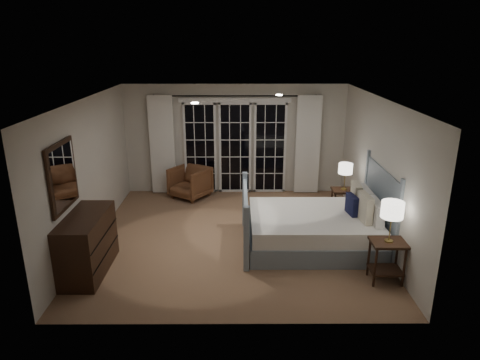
{
  "coord_description": "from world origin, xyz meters",
  "views": [
    {
      "loc": [
        0.07,
        -7.07,
        3.43
      ],
      "look_at": [
        0.1,
        0.15,
        1.05
      ],
      "focal_mm": 32.0,
      "sensor_mm": 36.0,
      "label": 1
    }
  ],
  "objects_px": {
    "bed": "(316,227)",
    "lamp_left": "(392,210)",
    "nightstand_right": "(343,199)",
    "lamp_right": "(346,169)",
    "dresser": "(87,244)",
    "armchair": "(190,182)",
    "nightstand_left": "(387,255)"
  },
  "relations": [
    {
      "from": "nightstand_right",
      "to": "dresser",
      "type": "xyz_separation_m",
      "value": [
        -4.4,
        -2.09,
        0.07
      ]
    },
    {
      "from": "nightstand_right",
      "to": "lamp_right",
      "type": "xyz_separation_m",
      "value": [
        0.0,
        0.0,
        0.63
      ]
    },
    {
      "from": "lamp_left",
      "to": "lamp_right",
      "type": "distance_m",
      "value": 2.39
    },
    {
      "from": "nightstand_right",
      "to": "armchair",
      "type": "xyz_separation_m",
      "value": [
        -3.19,
        1.19,
        -0.04
      ]
    },
    {
      "from": "nightstand_left",
      "to": "dresser",
      "type": "relative_size",
      "value": 0.49
    },
    {
      "from": "lamp_right",
      "to": "armchair",
      "type": "xyz_separation_m",
      "value": [
        -3.19,
        1.19,
        -0.67
      ]
    },
    {
      "from": "bed",
      "to": "lamp_right",
      "type": "bearing_deg",
      "value": 58.22
    },
    {
      "from": "nightstand_left",
      "to": "dresser",
      "type": "distance_m",
      "value": 4.49
    },
    {
      "from": "bed",
      "to": "nightstand_left",
      "type": "xyz_separation_m",
      "value": [
        0.84,
        -1.17,
        0.08
      ]
    },
    {
      "from": "nightstand_left",
      "to": "lamp_right",
      "type": "relative_size",
      "value": 1.21
    },
    {
      "from": "armchair",
      "to": "lamp_left",
      "type": "bearing_deg",
      "value": -13.2
    },
    {
      "from": "nightstand_right",
      "to": "dresser",
      "type": "distance_m",
      "value": 4.87
    },
    {
      "from": "nightstand_right",
      "to": "armchair",
      "type": "height_order",
      "value": "armchair"
    },
    {
      "from": "bed",
      "to": "lamp_left",
      "type": "distance_m",
      "value": 1.64
    },
    {
      "from": "bed",
      "to": "nightstand_left",
      "type": "bearing_deg",
      "value": -54.3
    },
    {
      "from": "lamp_left",
      "to": "nightstand_right",
      "type": "bearing_deg",
      "value": 92.0
    },
    {
      "from": "dresser",
      "to": "nightstand_left",
      "type": "bearing_deg",
      "value": -3.77
    },
    {
      "from": "bed",
      "to": "dresser",
      "type": "bearing_deg",
      "value": -166.52
    },
    {
      "from": "bed",
      "to": "dresser",
      "type": "relative_size",
      "value": 1.81
    },
    {
      "from": "bed",
      "to": "dresser",
      "type": "height_order",
      "value": "bed"
    },
    {
      "from": "nightstand_right",
      "to": "nightstand_left",
      "type": "bearing_deg",
      "value": -88.0
    },
    {
      "from": "nightstand_right",
      "to": "dresser",
      "type": "height_order",
      "value": "dresser"
    },
    {
      "from": "bed",
      "to": "nightstand_left",
      "type": "distance_m",
      "value": 1.44
    },
    {
      "from": "nightstand_right",
      "to": "lamp_left",
      "type": "relative_size",
      "value": 0.98
    },
    {
      "from": "nightstand_left",
      "to": "nightstand_right",
      "type": "height_order",
      "value": "nightstand_left"
    },
    {
      "from": "nightstand_right",
      "to": "lamp_right",
      "type": "bearing_deg",
      "value": 0.0
    },
    {
      "from": "nightstand_left",
      "to": "bed",
      "type": "bearing_deg",
      "value": 125.7
    },
    {
      "from": "bed",
      "to": "nightstand_left",
      "type": "relative_size",
      "value": 3.66
    },
    {
      "from": "bed",
      "to": "lamp_left",
      "type": "height_order",
      "value": "bed"
    },
    {
      "from": "lamp_right",
      "to": "lamp_left",
      "type": "bearing_deg",
      "value": -88.0
    },
    {
      "from": "armchair",
      "to": "bed",
      "type": "bearing_deg",
      "value": -10.38
    },
    {
      "from": "bed",
      "to": "armchair",
      "type": "relative_size",
      "value": 3.06
    }
  ]
}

